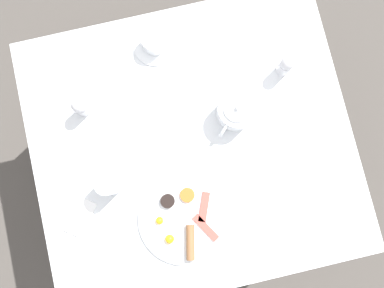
{
  "coord_description": "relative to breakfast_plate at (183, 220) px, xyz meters",
  "views": [
    {
      "loc": [
        0.14,
        -0.03,
        2.02
      ],
      "look_at": [
        0.0,
        0.0,
        0.74
      ],
      "focal_mm": 35.0,
      "sensor_mm": 36.0,
      "label": 1
    }
  ],
  "objects": [
    {
      "name": "ground_plane",
      "position": [
        -0.24,
        0.09,
        -0.73
      ],
      "size": [
        8.0,
        8.0,
        0.0
      ],
      "primitive_type": "plane",
      "color": "#4C4742"
    },
    {
      "name": "table",
      "position": [
        -0.24,
        0.09,
        -0.07
      ],
      "size": [
        1.01,
        1.12,
        0.72
      ],
      "color": "silver",
      "rests_on": "ground_plane"
    },
    {
      "name": "breakfast_plate",
      "position": [
        0.0,
        0.0,
        0.0
      ],
      "size": [
        0.31,
        0.31,
        0.04
      ],
      "color": "white",
      "rests_on": "table"
    },
    {
      "name": "teapot_near",
      "position": [
        -0.32,
        0.26,
        0.04
      ],
      "size": [
        0.15,
        0.16,
        0.11
      ],
      "rotation": [
        0.0,
        0.0,
        2.35
      ],
      "color": "white",
      "rests_on": "table"
    },
    {
      "name": "teacup_with_saucer_left",
      "position": [
        -0.63,
        0.04,
        0.02
      ],
      "size": [
        0.16,
        0.16,
        0.07
      ],
      "color": "white",
      "rests_on": "table"
    },
    {
      "name": "water_glass_tall",
      "position": [
        -0.17,
        -0.21,
        0.05
      ],
      "size": [
        0.08,
        0.08,
        0.12
      ],
      "color": "white",
      "rests_on": "table"
    },
    {
      "name": "pepper_grinder",
      "position": [
        -0.43,
        0.46,
        0.04
      ],
      "size": [
        0.05,
        0.05,
        0.1
      ],
      "color": "#BCBCC1",
      "rests_on": "table"
    },
    {
      "name": "salt_grinder",
      "position": [
        -0.45,
        -0.25,
        0.04
      ],
      "size": [
        0.05,
        0.05,
        0.1
      ],
      "color": "#BCBCC1",
      "rests_on": "table"
    },
    {
      "name": "napkin_folded",
      "position": [
        -0.09,
        -0.35,
        -0.0
      ],
      "size": [
        0.15,
        0.14,
        0.01
      ],
      "rotation": [
        0.0,
        0.0,
        5.63
      ],
      "color": "white",
      "rests_on": "table"
    },
    {
      "name": "fork_by_plate",
      "position": [
        0.09,
        0.3,
        -0.01
      ],
      "size": [
        0.09,
        0.16,
        0.0
      ],
      "rotation": [
        0.0,
        0.0,
        5.82
      ],
      "color": "silver",
      "rests_on": "table"
    },
    {
      "name": "knife_by_plate",
      "position": [
        -0.32,
        -0.05,
        -0.01
      ],
      "size": [
        0.19,
        0.11,
        0.0
      ],
      "rotation": [
        0.0,
        0.0,
        4.21
      ],
      "color": "silver",
      "rests_on": "table"
    },
    {
      "name": "spoon_for_tea",
      "position": [
        -0.07,
        0.51,
        -0.01
      ],
      "size": [
        0.04,
        0.16,
        0.0
      ],
      "rotation": [
        0.0,
        0.0,
        6.11
      ],
      "color": "silver",
      "rests_on": "table"
    },
    {
      "name": "fork_spare",
      "position": [
        -0.62,
        0.44,
        -0.01
      ],
      "size": [
        0.15,
        0.11,
        0.0
      ],
      "rotation": [
        0.0,
        0.0,
        4.08
      ],
      "color": "silver",
      "rests_on": "table"
    }
  ]
}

